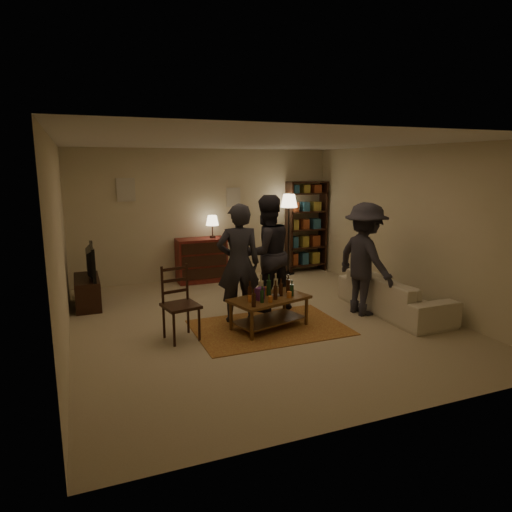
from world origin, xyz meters
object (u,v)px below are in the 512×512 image
person_by_sofa (365,259)px  tv_stand (87,284)px  person_left (239,264)px  dining_chair (179,300)px  bookshelf (306,226)px  person_right (266,253)px  sofa (394,294)px  floor_lamp (289,206)px  coffee_table (269,301)px  dresser (202,259)px

person_by_sofa → tv_stand: bearing=58.0°
person_left → person_by_sofa: person_left is taller
tv_stand → person_by_sofa: bearing=-26.4°
person_left → person_by_sofa: size_ratio=1.01×
dining_chair → person_left: 1.13m
bookshelf → person_right: bookshelf is taller
tv_stand → person_right: (2.76, -1.29, 0.57)m
tv_stand → person_right: bearing=-25.1°
sofa → person_right: 2.19m
person_by_sofa → floor_lamp: bearing=-6.6°
coffee_table → sofa: (2.19, -0.08, -0.11)m
sofa → person_right: bearing=64.3°
dresser → floor_lamp: floor_lamp is taller
bookshelf → coffee_table: bearing=-125.8°
dining_chair → person_left: person_left is taller
tv_stand → dresser: 2.43m
dresser → person_left: 2.62m
sofa → person_left: (-2.50, 0.53, 0.61)m
dining_chair → dresser: bearing=58.4°
floor_lamp → sofa: (0.45, -3.05, -1.19)m
tv_stand → sofa: (4.64, -2.20, -0.08)m
person_by_sofa → coffee_table: bearing=86.5°
bookshelf → person_left: bookshelf is taller
coffee_table → sofa: bearing=-2.0°
coffee_table → person_left: 0.74m
dining_chair → floor_lamp: floor_lamp is taller
dresser → floor_lamp: 2.19m
dresser → person_by_sofa: bearing=-57.5°
dining_chair → person_by_sofa: (3.00, -0.04, 0.35)m
dining_chair → person_right: 1.82m
tv_stand → dresser: size_ratio=0.78×
tv_stand → sofa: 5.14m
coffee_table → sofa: coffee_table is taller
tv_stand → person_by_sofa: size_ratio=0.59×
coffee_table → bookshelf: (2.24, 3.10, 0.62)m
floor_lamp → person_right: person_right is taller
coffee_table → dresser: 3.04m
person_by_sofa → person_right: bearing=55.5°
coffee_table → bookshelf: bookshelf is taller
dresser → bookshelf: 2.50m
coffee_table → bookshelf: bearing=54.2°
bookshelf → sofa: bearing=-90.8°
person_left → person_right: (0.61, 0.37, 0.04)m
person_left → coffee_table: bearing=134.9°
sofa → person_left: bearing=78.0°
dresser → floor_lamp: size_ratio=0.77×
person_right → person_by_sofa: bearing=142.7°
coffee_table → dining_chair: size_ratio=1.22×
tv_stand → person_left: person_left is taller
dining_chair → floor_lamp: 4.30m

